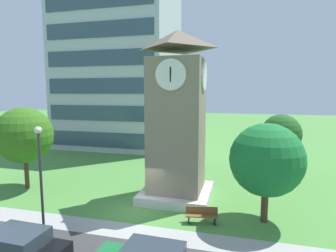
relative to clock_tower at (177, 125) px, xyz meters
name	(u,v)px	position (x,y,z in m)	size (l,w,h in m)	color
ground_plane	(137,213)	(-1.80, -3.07, -5.10)	(160.00, 160.00, 0.00)	#4C893D
kerb_strip	(122,230)	(-1.80, -5.29, -5.09)	(120.00, 1.60, 0.01)	#9E9E99
office_building	(119,63)	(-11.97, 17.17, 6.10)	(14.69, 11.45, 22.40)	#B7BCC6
clock_tower	(177,125)	(0.00, 0.00, 0.00)	(4.67, 4.67, 11.33)	gray
park_bench	(202,215)	(2.20, -3.37, -4.64)	(1.86, 0.77, 0.88)	brown
street_lamp	(40,167)	(-5.75, -6.44, -1.61)	(0.36, 0.36, 5.59)	#333338
tree_by_building	(24,135)	(-11.50, -1.09, -1.01)	(4.18, 4.18, 6.19)	#513823
tree_streetside	(267,160)	(5.62, -2.27, -1.52)	(4.10, 4.10, 5.64)	#513823
tree_near_tower	(281,134)	(7.44, 6.03, -1.24)	(3.25, 3.25, 5.51)	#513823
parked_car_black	(14,250)	(-4.73, -9.44, -4.24)	(4.50, 2.11, 1.69)	black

